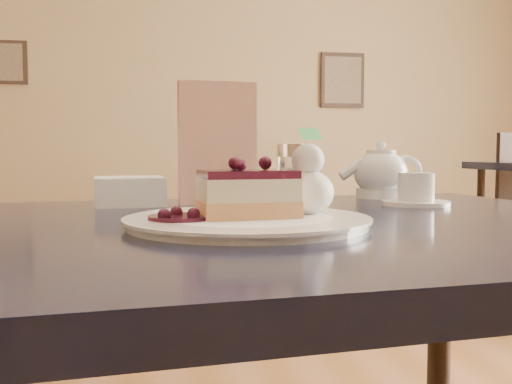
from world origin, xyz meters
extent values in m
cube|color=#A5814F|center=(0.00, 5.00, 1.50)|extent=(8.00, 0.02, 3.00)
cube|color=black|center=(1.80, 4.97, 1.60)|extent=(0.45, 0.03, 0.55)
cube|color=black|center=(0.09, 0.11, 0.75)|extent=(1.31, 0.95, 0.04)
cylinder|color=black|center=(0.60, 0.52, 0.37)|extent=(0.05, 0.05, 0.73)
cylinder|color=white|center=(0.09, 0.06, 0.78)|extent=(0.31, 0.31, 0.01)
cube|color=#E5A76A|center=(0.09, 0.06, 0.80)|extent=(0.13, 0.10, 0.02)
cube|color=beige|center=(0.09, 0.06, 0.82)|extent=(0.13, 0.10, 0.03)
cube|color=#470E23|center=(0.09, 0.06, 0.84)|extent=(0.13, 0.10, 0.01)
ellipsoid|color=white|center=(0.18, 0.08, 0.81)|extent=(0.07, 0.07, 0.06)
cylinder|color=#470E23|center=(0.00, 0.05, 0.79)|extent=(0.08, 0.08, 0.01)
cylinder|color=white|center=(0.44, 0.31, 0.78)|extent=(0.12, 0.12, 0.01)
cylinder|color=white|center=(0.44, 0.31, 0.81)|extent=(0.07, 0.07, 0.05)
ellipsoid|color=white|center=(0.44, 0.48, 0.82)|extent=(0.11, 0.11, 0.10)
cylinder|color=white|center=(0.44, 0.48, 0.87)|extent=(0.06, 0.06, 0.01)
cylinder|color=white|center=(0.36, 0.48, 0.82)|extent=(0.06, 0.02, 0.05)
cube|color=beige|center=(0.08, 0.39, 0.89)|extent=(0.15, 0.05, 0.23)
cylinder|color=white|center=(0.24, 0.46, 0.82)|extent=(0.06, 0.06, 0.09)
cylinder|color=silver|center=(0.24, 0.46, 0.87)|extent=(0.06, 0.06, 0.03)
cube|color=white|center=(-0.08, 0.40, 0.80)|extent=(0.14, 0.14, 0.05)
cylinder|color=black|center=(1.95, 2.61, 0.38)|extent=(0.05, 0.05, 0.77)
camera|label=1|loc=(-0.02, -0.67, 0.87)|focal=40.00mm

